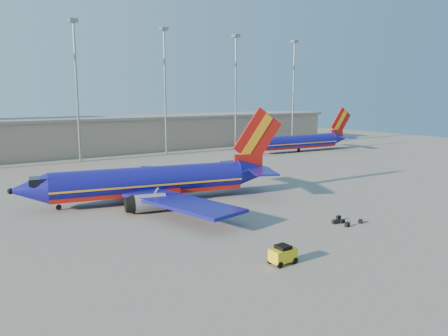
{
  "coord_description": "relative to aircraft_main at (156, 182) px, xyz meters",
  "views": [
    {
      "loc": [
        -31.4,
        -45.21,
        13.49
      ],
      "look_at": [
        1.1,
        2.0,
        4.0
      ],
      "focal_mm": 35.0,
      "sensor_mm": 36.0,
      "label": 1
    }
  ],
  "objects": [
    {
      "name": "ground",
      "position": [
        7.33,
        -5.16,
        -2.56
      ],
      "size": [
        220.0,
        220.0,
        0.0
      ],
      "primitive_type": "plane",
      "color": "slate",
      "rests_on": "ground"
    },
    {
      "name": "terminal_building",
      "position": [
        17.33,
        52.84,
        1.76
      ],
      "size": [
        122.0,
        16.0,
        8.5
      ],
      "color": "#9E836D",
      "rests_on": "ground"
    },
    {
      "name": "light_mast_row",
      "position": [
        12.33,
        40.84,
        15.0
      ],
      "size": [
        101.6,
        1.6,
        28.65
      ],
      "color": "gray",
      "rests_on": "ground"
    },
    {
      "name": "aircraft_main",
      "position": [
        0.0,
        0.0,
        0.0
      ],
      "size": [
        34.93,
        33.23,
        11.98
      ],
      "rotation": [
        0.0,
        0.0,
        -0.22
      ],
      "color": "navy",
      "rests_on": "ground"
    },
    {
      "name": "aircraft_second",
      "position": [
        51.9,
        26.5,
        -0.11
      ],
      "size": [
        31.52,
        12.24,
        10.67
      ],
      "rotation": [
        0.0,
        0.0,
        -0.08
      ],
      "color": "navy",
      "rests_on": "ground"
    },
    {
      "name": "baggage_tug",
      "position": [
        -1.01,
        -25.3,
        -1.74
      ],
      "size": [
        2.2,
        1.35,
        1.57
      ],
      "rotation": [
        0.0,
        0.0,
        0.01
      ],
      "color": "yellow",
      "rests_on": "ground"
    },
    {
      "name": "luggage_pile",
      "position": [
        12.1,
        -20.5,
        -2.34
      ],
      "size": [
        3.04,
        2.51,
        0.54
      ],
      "color": "black",
      "rests_on": "ground"
    }
  ]
}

